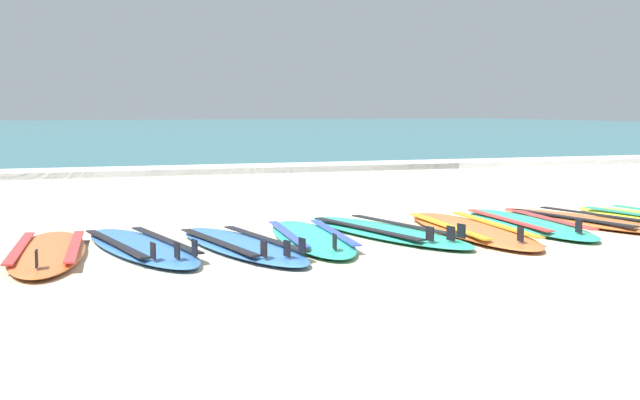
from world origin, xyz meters
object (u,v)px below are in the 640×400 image
surfboard_7 (528,223)px  surfboard_5 (386,231)px  surfboard_1 (47,252)px  surfboard_2 (141,246)px  surfboard_3 (241,245)px  surfboard_4 (311,238)px  surfboard_6 (471,229)px  surfboard_8 (586,220)px

surfboard_7 → surfboard_5: bearing=-178.5°
surfboard_1 → surfboard_5: size_ratio=0.95×
surfboard_5 → surfboard_7: 1.41m
surfboard_2 → surfboard_5: (2.05, 0.13, -0.00)m
surfboard_3 → surfboard_7: same height
surfboard_1 → surfboard_4: size_ratio=1.01×
surfboard_6 → surfboard_2: bearing=179.9°
surfboard_5 → surfboard_7: size_ratio=1.01×
surfboard_3 → surfboard_8: size_ratio=0.98×
surfboard_5 → surfboard_6: (0.73, -0.13, -0.00)m
surfboard_7 → surfboard_6: bearing=-165.9°
surfboard_7 → surfboard_3: bearing=-172.7°
surfboard_5 → surfboard_8: 2.02m
surfboard_4 → surfboard_6: bearing=-0.1°
surfboard_6 → surfboard_8: (1.29, 0.16, 0.00)m
surfboard_2 → surfboard_6: (2.79, -0.00, -0.00)m
surfboard_5 → surfboard_2: bearing=-176.4°
surfboard_3 → surfboard_7: size_ratio=0.95×
surfboard_1 → surfboard_2: same height
surfboard_4 → surfboard_6: 1.44m
surfboard_1 → surfboard_3: bearing=-6.8°
surfboard_2 → surfboard_4: same height
surfboard_2 → surfboard_8: same height
surfboard_4 → surfboard_8: (2.73, 0.16, -0.00)m
surfboard_7 → surfboard_2: bearing=-177.2°
surfboard_4 → surfboard_5: (0.71, 0.13, 0.00)m
surfboard_5 → surfboard_6: 0.75m
surfboard_2 → surfboard_6: bearing=-0.1°
surfboard_3 → surfboard_4: size_ratio=1.00×
surfboard_2 → surfboard_6: 2.79m
surfboard_3 → surfboard_6: size_ratio=0.87×
surfboard_2 → surfboard_3: (0.73, -0.18, 0.00)m
surfboard_3 → surfboard_4: (0.62, 0.18, -0.00)m
surfboard_4 → surfboard_8: size_ratio=0.98×
surfboard_2 → surfboard_6: same height
surfboard_7 → surfboard_8: size_ratio=1.04×
surfboard_1 → surfboard_5: 2.73m
surfboard_5 → surfboard_6: size_ratio=0.93×
surfboard_1 → surfboard_4: same height
surfboard_1 → surfboard_6: size_ratio=0.88×
surfboard_1 → surfboard_3: 1.40m
surfboard_2 → surfboard_5: bearing=3.6°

